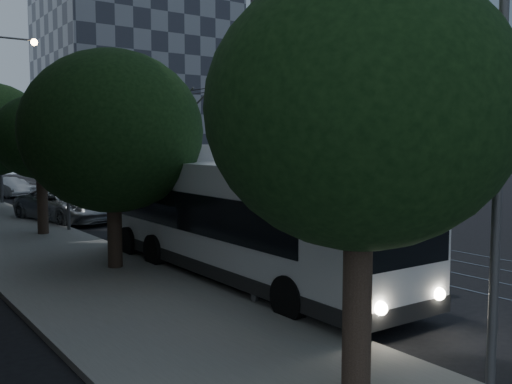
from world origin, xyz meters
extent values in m
plane|color=black|center=(0.00, 0.00, 0.00)|extent=(120.00, 120.00, 0.00)
cube|color=gray|center=(0.28, 20.00, 0.01)|extent=(0.08, 90.00, 0.02)
cube|color=gray|center=(1.72, 20.00, 0.01)|extent=(0.08, 90.00, 0.02)
cube|color=gray|center=(3.28, 20.00, 0.01)|extent=(0.08, 90.00, 0.02)
cube|color=gray|center=(4.72, 20.00, 0.01)|extent=(0.08, 90.00, 0.02)
cylinder|color=black|center=(-3.85, 20.00, 5.60)|extent=(0.02, 90.00, 0.02)
cylinder|color=black|center=(-3.15, 20.00, 5.60)|extent=(0.02, 90.00, 0.02)
cylinder|color=#4F4F51|center=(-5.30, -10.00, 3.00)|extent=(0.14, 0.14, 6.00)
cylinder|color=#4F4F51|center=(-5.30, 10.00, 3.00)|extent=(0.14, 0.14, 6.00)
cube|color=#343742|center=(18.00, 55.00, 12.00)|extent=(22.00, 18.00, 24.00)
cube|color=silver|center=(-3.98, -1.15, 1.85)|extent=(2.80, 12.54, 2.97)
cube|color=black|center=(-3.98, -1.15, 0.52)|extent=(2.84, 12.58, 0.36)
cube|color=black|center=(-3.98, -0.63, 1.98)|extent=(2.83, 9.93, 1.09)
cube|color=black|center=(-3.98, -7.37, 2.14)|extent=(2.36, 0.11, 1.36)
cube|color=black|center=(-3.98, 5.07, 2.08)|extent=(2.16, 0.10, 1.04)
cube|color=#24DA2F|center=(-3.98, -7.37, 3.07)|extent=(1.67, 0.08, 0.33)
cube|color=gray|center=(-3.98, 1.98, 3.60)|extent=(2.28, 2.32, 0.52)
sphere|color=white|center=(-4.86, -7.42, 0.78)|extent=(0.27, 0.27, 0.27)
sphere|color=white|center=(-3.09, -7.42, 0.78)|extent=(0.27, 0.27, 0.27)
cylinder|color=#4F4F51|center=(-4.29, 3.07, 4.52)|extent=(0.06, 4.72, 2.21)
cylinder|color=#4F4F51|center=(-3.66, 3.07, 4.52)|extent=(0.06, 4.72, 2.21)
cylinder|color=black|center=(-5.25, -5.15, 0.52)|extent=(0.31, 1.04, 1.04)
cylinder|color=black|center=(-2.70, -5.15, 0.52)|extent=(0.31, 1.04, 1.04)
cylinder|color=black|center=(-5.25, 1.60, 0.52)|extent=(0.31, 1.04, 1.04)
cylinder|color=black|center=(-2.70, 1.60, 0.52)|extent=(0.31, 1.04, 1.04)
cylinder|color=black|center=(-5.25, 3.60, 0.52)|extent=(0.31, 1.04, 1.04)
cylinder|color=black|center=(-2.70, 3.60, 0.52)|extent=(0.31, 1.04, 1.04)
imported|color=#94979B|center=(-4.30, 13.50, 0.85)|extent=(4.17, 6.59, 1.70)
imported|color=silver|center=(-4.30, 14.00, 0.71)|extent=(3.26, 4.49, 1.42)
imported|color=#B5B6BA|center=(-2.70, 19.62, 0.66)|extent=(2.57, 4.80, 1.32)
imported|color=#B6B7BB|center=(-3.66, 29.00, 0.69)|extent=(2.39, 4.43, 1.39)
imported|color=white|center=(-2.70, 30.65, 0.65)|extent=(2.90, 4.10, 1.30)
cylinder|color=black|center=(-6.85, -8.73, 1.35)|extent=(0.44, 0.44, 2.70)
ellipsoid|color=black|center=(-6.85, -8.73, 4.42)|extent=(4.59, 4.59, 4.13)
cylinder|color=black|center=(-6.50, 1.73, 1.12)|extent=(0.44, 0.44, 2.24)
ellipsoid|color=black|center=(-6.50, 1.73, 4.27)|extent=(5.40, 5.40, 4.86)
cylinder|color=black|center=(-6.50, 9.57, 1.36)|extent=(0.44, 0.44, 2.72)
ellipsoid|color=black|center=(-6.50, 9.57, 4.16)|extent=(3.84, 3.84, 3.46)
cylinder|color=#4F4F51|center=(-5.20, -3.77, 5.19)|extent=(0.20, 0.20, 10.38)
cylinder|color=#4F4F51|center=(-4.01, 23.64, 10.41)|extent=(2.38, 0.12, 0.12)
sphere|color=#E4BA7D|center=(-2.92, 23.64, 10.30)|extent=(0.44, 0.44, 0.44)
camera|label=1|loc=(-12.99, -14.67, 3.94)|focal=40.00mm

